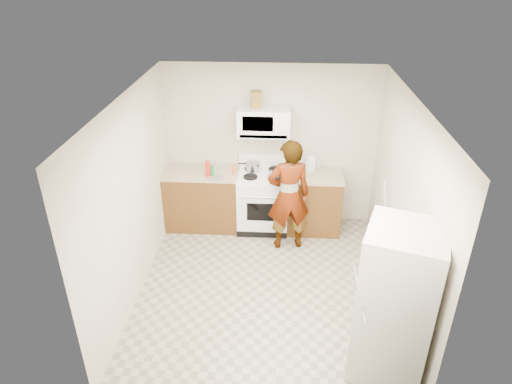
# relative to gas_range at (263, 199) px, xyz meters

# --- Properties ---
(floor) EXTENTS (3.60, 3.60, 0.00)m
(floor) POSITION_rel_gas_range_xyz_m (0.10, -1.48, -0.49)
(floor) COLOR gray
(floor) RESTS_ON ground
(back_wall) EXTENTS (3.20, 0.02, 2.50)m
(back_wall) POSITION_rel_gas_range_xyz_m (0.10, 0.31, 0.76)
(back_wall) COLOR beige
(back_wall) RESTS_ON floor
(right_wall) EXTENTS (0.02, 3.60, 2.50)m
(right_wall) POSITION_rel_gas_range_xyz_m (1.69, -1.48, 0.76)
(right_wall) COLOR beige
(right_wall) RESTS_ON floor
(cabinet_left) EXTENTS (1.12, 0.62, 0.90)m
(cabinet_left) POSITION_rel_gas_range_xyz_m (-0.94, 0.01, -0.04)
(cabinet_left) COLOR brown
(cabinet_left) RESTS_ON floor
(counter_left) EXTENTS (1.14, 0.64, 0.03)m
(counter_left) POSITION_rel_gas_range_xyz_m (-0.94, 0.01, 0.43)
(counter_left) COLOR tan
(counter_left) RESTS_ON cabinet_left
(cabinet_right) EXTENTS (0.80, 0.62, 0.90)m
(cabinet_right) POSITION_rel_gas_range_xyz_m (0.78, 0.01, -0.04)
(cabinet_right) COLOR brown
(cabinet_right) RESTS_ON floor
(counter_right) EXTENTS (0.82, 0.64, 0.03)m
(counter_right) POSITION_rel_gas_range_xyz_m (0.78, 0.01, 0.43)
(counter_right) COLOR tan
(counter_right) RESTS_ON cabinet_right
(gas_range) EXTENTS (0.76, 0.65, 1.13)m
(gas_range) POSITION_rel_gas_range_xyz_m (0.00, 0.00, 0.00)
(gas_range) COLOR white
(gas_range) RESTS_ON floor
(microwave) EXTENTS (0.76, 0.38, 0.40)m
(microwave) POSITION_rel_gas_range_xyz_m (0.00, 0.13, 1.21)
(microwave) COLOR white
(microwave) RESTS_ON back_wall
(person) EXTENTS (0.68, 0.51, 1.68)m
(person) POSITION_rel_gas_range_xyz_m (0.38, -0.51, 0.35)
(person) COLOR tan
(person) RESTS_ON floor
(fridge) EXTENTS (0.89, 0.89, 1.70)m
(fridge) POSITION_rel_gas_range_xyz_m (1.42, -2.69, 0.36)
(fridge) COLOR silver
(fridge) RESTS_ON floor
(kettle) EXTENTS (0.19, 0.19, 0.20)m
(kettle) POSITION_rel_gas_range_xyz_m (0.72, 0.18, 0.55)
(kettle) COLOR silver
(kettle) RESTS_ON counter_right
(jug) EXTENTS (0.16, 0.16, 0.24)m
(jug) POSITION_rel_gas_range_xyz_m (-0.11, 0.15, 1.53)
(jug) COLOR brown
(jug) RESTS_ON microwave
(saucepan) EXTENTS (0.22, 0.22, 0.11)m
(saucepan) POSITION_rel_gas_range_xyz_m (-0.16, 0.09, 0.52)
(saucepan) COLOR #B1B2B6
(saucepan) RESTS_ON gas_range
(tray) EXTENTS (0.27, 0.19, 0.05)m
(tray) POSITION_rel_gas_range_xyz_m (0.20, -0.09, 0.47)
(tray) COLOR white
(tray) RESTS_ON gas_range
(bottle_spray) EXTENTS (0.09, 0.09, 0.24)m
(bottle_spray) POSITION_rel_gas_range_xyz_m (-0.81, -0.15, 0.57)
(bottle_spray) COLOR red
(bottle_spray) RESTS_ON counter_left
(bottle_hot_sauce) EXTENTS (0.06, 0.06, 0.14)m
(bottle_hot_sauce) POSITION_rel_gas_range_xyz_m (-0.44, -0.05, 0.52)
(bottle_hot_sauce) COLOR #DD5618
(bottle_hot_sauce) RESTS_ON counter_left
(bottle_green_cap) EXTENTS (0.07, 0.07, 0.17)m
(bottle_green_cap) POSITION_rel_gas_range_xyz_m (-0.74, -0.14, 0.54)
(bottle_green_cap) COLOR #167B34
(bottle_green_cap) RESTS_ON counter_left
(pot_lid) EXTENTS (0.32, 0.32, 0.01)m
(pot_lid) POSITION_rel_gas_range_xyz_m (-0.68, -0.21, 0.46)
(pot_lid) COLOR white
(pot_lid) RESTS_ON counter_left
(broom) EXTENTS (0.24, 0.19, 1.31)m
(broom) POSITION_rel_gas_range_xyz_m (1.69, -0.84, 0.18)
(broom) COLOR silver
(broom) RESTS_ON floor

